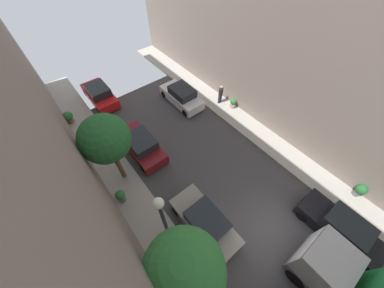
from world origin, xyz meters
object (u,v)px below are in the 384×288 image
(pedestrian, at_px, (221,94))
(potted_plant_4, at_px, (121,196))
(parked_car_left_4, at_px, (142,145))
(parked_car_left_5, at_px, (100,94))
(lamp_post, at_px, (163,217))
(street_tree_0, at_px, (105,139))
(parked_car_left_3, at_px, (205,222))
(parked_car_right_2, at_px, (182,96))
(potted_plant_3, at_px, (361,190))
(potted_plant_0, at_px, (233,103))
(parked_car_right_1, at_px, (340,228))
(street_tree_2, at_px, (184,271))
(potted_plant_1, at_px, (68,117))
(potted_plant_2, at_px, (88,149))

(pedestrian, bearing_deg, potted_plant_4, -165.42)
(parked_car_left_4, xyz_separation_m, pedestrian, (7.86, 0.30, 0.35))
(parked_car_left_5, distance_m, lamp_post, 13.60)
(parked_car_left_4, height_order, pedestrian, pedestrian)
(parked_car_left_4, bearing_deg, lamp_post, -107.41)
(street_tree_0, relative_size, lamp_post, 1.01)
(pedestrian, bearing_deg, parked_car_left_3, -138.10)
(parked_car_right_2, relative_size, potted_plant_3, 4.38)
(potted_plant_3, bearing_deg, potted_plant_4, 142.60)
(pedestrian, bearing_deg, lamp_post, -146.90)
(parked_car_left_4, relative_size, potted_plant_0, 4.69)
(potted_plant_4, bearing_deg, parked_car_left_5, 73.38)
(potted_plant_3, bearing_deg, parked_car_right_1, -173.97)
(pedestrian, xyz_separation_m, street_tree_2, (-10.26, -8.46, 3.12))
(parked_car_left_4, distance_m, pedestrian, 7.87)
(parked_car_left_5, xyz_separation_m, potted_plant_3, (8.47, -18.26, -0.02))
(parked_car_left_5, relative_size, street_tree_0, 0.82)
(parked_car_left_5, height_order, pedestrian, pedestrian)
(parked_car_left_3, xyz_separation_m, parked_car_left_5, (0.00, 13.86, 0.00))
(parked_car_left_4, xyz_separation_m, street_tree_2, (-2.40, -8.16, 3.47))
(pedestrian, height_order, potted_plant_4, pedestrian)
(parked_car_right_1, xyz_separation_m, lamp_post, (-7.30, 5.42, 2.82))
(potted_plant_3, relative_size, potted_plant_4, 1.00)
(parked_car_left_5, relative_size, potted_plant_0, 4.69)
(parked_car_right_1, bearing_deg, parked_car_left_5, 106.20)
(potted_plant_1, bearing_deg, lamp_post, -84.70)
(parked_car_right_1, xyz_separation_m, potted_plant_2, (-8.43, 13.54, -0.09))
(street_tree_2, xyz_separation_m, potted_plant_3, (10.87, -2.99, -3.49))
(street_tree_0, height_order, street_tree_2, street_tree_2)
(parked_car_left_3, xyz_separation_m, potted_plant_2, (-3.03, 8.81, -0.09))
(pedestrian, relative_size, potted_plant_2, 2.01)
(parked_car_left_3, bearing_deg, potted_plant_1, 103.28)
(potted_plant_2, bearing_deg, potted_plant_0, -14.39)
(street_tree_2, distance_m, potted_plant_3, 11.80)
(street_tree_0, distance_m, potted_plant_3, 14.91)
(street_tree_2, height_order, potted_plant_0, street_tree_2)
(parked_car_left_5, bearing_deg, potted_plant_1, -161.19)
(potted_plant_4, bearing_deg, parked_car_right_2, 31.05)
(parked_car_right_2, height_order, potted_plant_3, parked_car_right_2)
(parked_car_right_1, height_order, potted_plant_1, parked_car_right_1)
(potted_plant_1, height_order, potted_plant_3, potted_plant_1)
(parked_car_left_5, relative_size, potted_plant_1, 4.27)
(lamp_post, bearing_deg, pedestrian, 33.10)
(pedestrian, relative_size, potted_plant_4, 1.80)
(potted_plant_2, bearing_deg, lamp_post, -82.08)
(street_tree_0, bearing_deg, potted_plant_3, -43.87)
(potted_plant_1, bearing_deg, parked_car_left_3, -76.72)
(parked_car_right_1, xyz_separation_m, street_tree_2, (-7.80, 3.32, 3.47))
(parked_car_right_2, bearing_deg, parked_car_left_4, -155.26)
(street_tree_2, bearing_deg, parked_car_right_2, 53.78)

